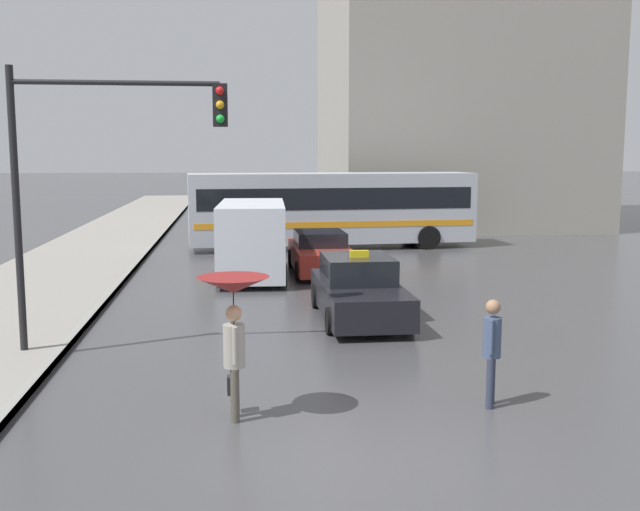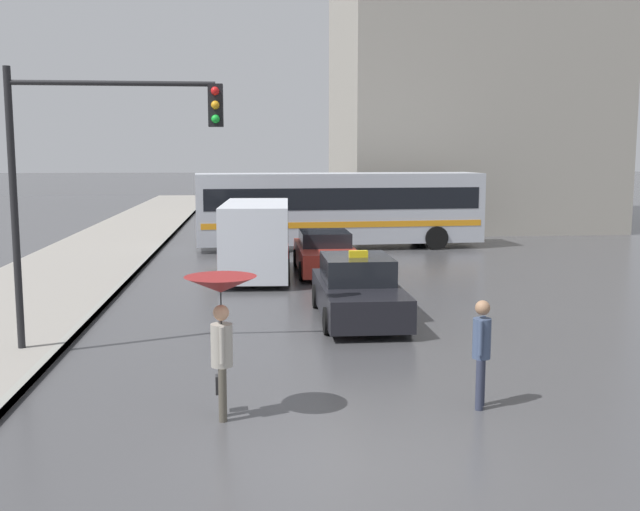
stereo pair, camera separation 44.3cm
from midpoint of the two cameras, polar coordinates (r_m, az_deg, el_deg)
name	(u,v)px [view 2 (the right image)]	position (r m, az deg, el deg)	size (l,w,h in m)	color
ground_plane	(361,467)	(9.75, 4.51, -15.80)	(300.00, 300.00, 0.00)	#424244
taxi	(358,291)	(17.75, 3.61, -2.70)	(1.91, 4.61, 1.64)	black
sedan_red	(325,253)	(24.63, 0.90, 0.16)	(1.91, 4.72, 1.35)	#A52D23
ambulance_van	(256,236)	(23.63, -4.35, 1.47)	(2.28, 5.18, 2.37)	silver
city_bus	(339,206)	(31.07, 1.88, 3.76)	(11.89, 3.29, 3.10)	#B2B7C1
pedestrian_with_umbrella	(221,305)	(10.92, -6.41, -3.78)	(1.05, 1.05, 2.14)	#4C473D
pedestrian_man	(482,346)	(11.81, 13.27, -6.70)	(0.37, 0.42, 1.69)	#2D3347
traffic_light	(100,155)	(14.82, -15.61, 7.36)	(4.03, 0.38, 5.50)	black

